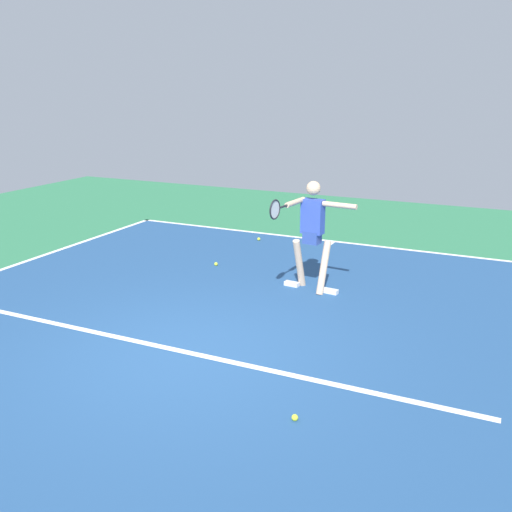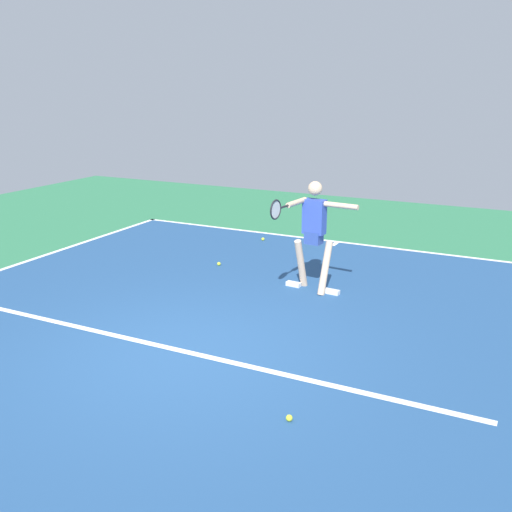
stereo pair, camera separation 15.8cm
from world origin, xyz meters
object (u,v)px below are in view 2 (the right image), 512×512
at_px(tennis_ball_near_player, 263,239).
at_px(tennis_ball_by_sideline, 289,418).
at_px(tennis_player, 313,229).
at_px(tennis_ball_by_baseline, 219,264).

distance_m(tennis_ball_near_player, tennis_ball_by_sideline, 6.87).
bearing_deg(tennis_player, tennis_ball_by_baseline, -8.58).
distance_m(tennis_ball_by_baseline, tennis_ball_by_sideline, 5.19).
xyz_separation_m(tennis_player, tennis_ball_by_sideline, (-1.16, 3.61, -0.97)).
height_order(tennis_player, tennis_ball_by_sideline, tennis_player).
relative_size(tennis_player, tennis_ball_by_baseline, 26.70).
xyz_separation_m(tennis_ball_by_baseline, tennis_ball_by_sideline, (-3.16, 4.13, 0.00)).
relative_size(tennis_player, tennis_ball_near_player, 26.70).
distance_m(tennis_player, tennis_ball_by_sideline, 3.91).
bearing_deg(tennis_ball_by_baseline, tennis_ball_near_player, -88.45).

